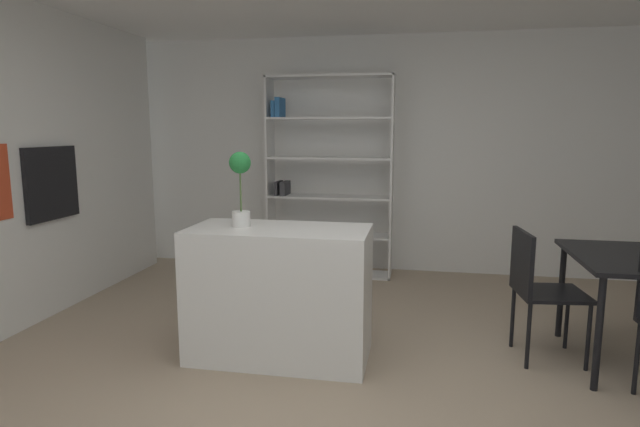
{
  "coord_description": "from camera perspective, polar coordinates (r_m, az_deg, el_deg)",
  "views": [
    {
      "loc": [
        0.42,
        -2.85,
        1.59
      ],
      "look_at": [
        -0.19,
        0.38,
        1.06
      ],
      "focal_mm": 29.3,
      "sensor_mm": 36.0,
      "label": 1
    }
  ],
  "objects": [
    {
      "name": "ground_plane",
      "position": [
        3.29,
        2.22,
        -19.79
      ],
      "size": [
        9.2,
        9.2,
        0.0
      ],
      "primitive_type": "plane",
      "color": "tan"
    },
    {
      "name": "back_partition",
      "position": [
        5.94,
        6.78,
        6.33
      ],
      "size": [
        6.69,
        0.06,
        2.61
      ],
      "primitive_type": "cube",
      "color": "white",
      "rests_on": "ground_plane"
    },
    {
      "name": "built_in_oven",
      "position": [
        4.98,
        -27.27,
        2.99
      ],
      "size": [
        0.06,
        0.62,
        0.62
      ],
      "color": "black",
      "rests_on": "ground_plane"
    },
    {
      "name": "kitchen_island",
      "position": [
        3.69,
        -4.43,
        -8.66
      ],
      "size": [
        1.24,
        0.62,
        0.92
      ],
      "primitive_type": "cube",
      "color": "white",
      "rests_on": "ground_plane"
    },
    {
      "name": "potted_plant_on_island",
      "position": [
        3.62,
        -8.69,
        3.47
      ],
      "size": [
        0.15,
        0.15,
        0.52
      ],
      "color": "white",
      "rests_on": "kitchen_island"
    },
    {
      "name": "open_bookshelf",
      "position": [
        5.68,
        0.59,
        4.27
      ],
      "size": [
        1.36,
        0.32,
        2.15
      ],
      "color": "white",
      "rests_on": "ground_plane"
    },
    {
      "name": "dining_chair_island_side",
      "position": [
        3.93,
        22.64,
        -6.99
      ],
      "size": [
        0.49,
        0.47,
        0.91
      ],
      "rotation": [
        0.0,
        0.0,
        1.69
      ],
      "color": "black",
      "rests_on": "ground_plane"
    }
  ]
}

